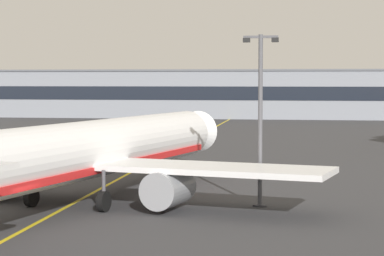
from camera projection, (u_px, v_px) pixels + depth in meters
ground_plane at (12, 232)px, 40.50m from camera, size 400.00×400.00×0.00m
taxiway_centreline at (139, 168)px, 70.07m from camera, size 2.94×179.99×0.01m
airliner_foreground at (81, 153)px, 49.14m from camera, size 32.27×41.10×11.65m
apron_lamp_post at (260, 116)px, 48.42m from camera, size 2.24×0.90×10.92m
terminal_building at (242, 94)px, 162.65m from camera, size 111.49×12.40×10.32m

